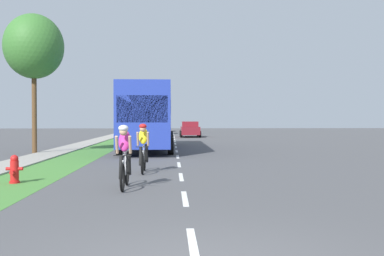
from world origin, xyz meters
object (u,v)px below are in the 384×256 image
pickup_white (163,126)px  street_tree_near (34,47)px  cyclist_lead (125,156)px  suv_silver (162,126)px  fire_hydrant_red (14,169)px  sedan_maroon (190,129)px  cyclist_trailing (143,147)px  bus_blue (149,115)px

pickup_white → street_tree_near: size_ratio=0.73×
cyclist_lead → suv_silver: size_ratio=0.37×
fire_hydrant_red → sedan_maroon: sedan_maroon is taller
pickup_white → suv_silver: bearing=-89.9°
cyclist_lead → pickup_white: pickup_white is taller
sedan_maroon → cyclist_trailing: bearing=-95.5°
bus_blue → pickup_white: (0.12, 37.86, -1.15)m
cyclist_lead → street_tree_near: bearing=116.8°
bus_blue → street_tree_near: (-5.59, -2.82, 3.37)m
fire_hydrant_red → suv_silver: 40.80m
bus_blue → street_tree_near: 7.11m
fire_hydrant_red → pickup_white: (3.05, 50.96, 0.46)m
pickup_white → street_tree_near: 41.33m
cyclist_trailing → street_tree_near: street_tree_near is taller
fire_hydrant_red → bus_blue: size_ratio=0.07×
cyclist_trailing → suv_silver: 38.52m
bus_blue → cyclist_lead: bearing=-89.5°
cyclist_lead → bus_blue: (-0.12, 14.13, 1.17)m
sedan_maroon → street_tree_near: 22.43m
street_tree_near → fire_hydrant_red: bearing=-75.5°
sedan_maroon → street_tree_near: (-8.70, -20.16, 4.58)m
fire_hydrant_red → suv_silver: suv_silver is taller
fire_hydrant_red → bus_blue: bus_blue is taller
cyclist_lead → bus_blue: bus_blue is taller
cyclist_lead → suv_silver: suv_silver is taller
cyclist_trailing → suv_silver: suv_silver is taller
fire_hydrant_red → bus_blue: 13.52m
cyclist_lead → fire_hydrant_red: bearing=161.2°
cyclist_trailing → bus_blue: bus_blue is taller
bus_blue → suv_silver: bearing=89.7°
suv_silver → cyclist_trailing: bearing=-89.6°
fire_hydrant_red → sedan_maroon: size_ratio=0.18×
pickup_white → sedan_maroon: bearing=-81.7°
fire_hydrant_red → cyclist_lead: size_ratio=0.44×
suv_silver → street_tree_near: street_tree_near is taller
cyclist_lead → cyclist_trailing: same height
fire_hydrant_red → sedan_maroon: 31.03m
bus_blue → sedan_maroon: size_ratio=2.70×
cyclist_trailing → bus_blue: bearing=92.0°
suv_silver → pickup_white: bearing=90.1°
fire_hydrant_red → street_tree_near: street_tree_near is taller
cyclist_lead → pickup_white: (0.00, 52.00, 0.02)m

